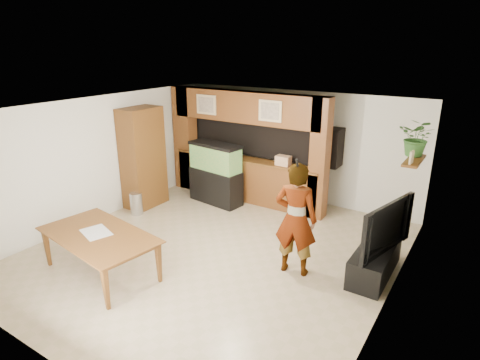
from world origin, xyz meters
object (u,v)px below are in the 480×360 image
Objects in this scene: pantry_cabinet at (143,158)px; person at (296,219)px; dining_table at (99,255)px; aquarium at (216,174)px; television at (379,225)px.

pantry_cabinet is 4.27m from person.
pantry_cabinet is 1.12× the size of dining_table.
aquarium is 3.62m from dining_table.
pantry_cabinet is at bearing -20.31° from person.
pantry_cabinet reaches higher than television.
pantry_cabinet reaches higher than aquarium.
person is at bearing -24.52° from aquarium.
pantry_cabinet is at bearing 102.90° from television.
dining_table is (0.25, -3.60, -0.35)m from aquarium.
pantry_cabinet is at bearing -134.92° from aquarium.
aquarium reaches higher than television.
television is (5.35, -0.15, -0.25)m from pantry_cabinet.
aquarium is 4.21m from television.
pantry_cabinet is 5.36m from television.
aquarium is at bearing 102.40° from dining_table.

